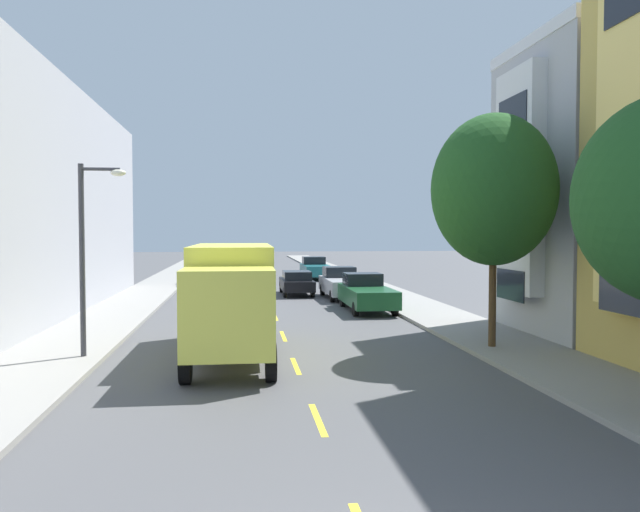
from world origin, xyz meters
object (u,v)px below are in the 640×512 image
(street_tree_second, at_px, (494,190))
(parked_pickup_silver, at_px, (342,284))
(parked_pickup_forest, at_px, (366,293))
(parked_hatchback_white, at_px, (199,275))
(moving_black_sedan, at_px, (297,282))
(parked_hatchback_charcoal, at_px, (208,264))
(street_lamp, at_px, (88,243))
(parked_pickup_teal, at_px, (315,269))
(delivery_box_truck, at_px, (232,293))

(street_tree_second, bearing_deg, parked_pickup_silver, 97.87)
(parked_pickup_forest, height_order, parked_hatchback_white, parked_pickup_forest)
(street_tree_second, bearing_deg, moving_black_sedan, 104.34)
(parked_hatchback_white, bearing_deg, parked_pickup_forest, -59.28)
(parked_hatchback_charcoal, distance_m, parked_pickup_forest, 29.99)
(street_lamp, distance_m, parked_hatchback_white, 25.32)
(parked_pickup_teal, xyz_separation_m, parked_pickup_forest, (0.06, -19.82, 0.00))
(street_lamp, relative_size, parked_pickup_forest, 1.06)
(street_tree_second, relative_size, parked_pickup_silver, 1.38)
(parked_hatchback_charcoal, bearing_deg, parked_pickup_forest, -72.67)
(delivery_box_truck, distance_m, parked_pickup_silver, 16.83)
(parked_hatchback_charcoal, bearing_deg, street_tree_second, -74.38)
(street_lamp, bearing_deg, delivery_box_truck, 2.48)
(street_lamp, xyz_separation_m, moving_black_sedan, (7.72, 17.96, -2.71))
(moving_black_sedan, bearing_deg, parked_pickup_forest, -70.96)
(parked_pickup_teal, height_order, moving_black_sedan, parked_pickup_teal)
(parked_hatchback_white, bearing_deg, parked_pickup_teal, 29.44)
(parked_hatchback_white, bearing_deg, parked_hatchback_charcoal, 90.41)
(street_lamp, relative_size, delivery_box_truck, 0.69)
(parked_hatchback_charcoal, distance_m, moving_black_sedan, 21.85)
(parked_hatchback_charcoal, distance_m, parked_pickup_teal, 12.50)
(parked_pickup_forest, distance_m, moving_black_sedan, 8.14)
(street_tree_second, bearing_deg, street_lamp, 179.84)
(moving_black_sedan, bearing_deg, delivery_box_truck, -101.44)
(street_tree_second, height_order, parked_hatchback_white, street_tree_second)
(street_lamp, distance_m, delivery_box_truck, 4.41)
(street_tree_second, bearing_deg, parked_hatchback_charcoal, 105.62)
(street_tree_second, bearing_deg, delivery_box_truck, 178.51)
(street_tree_second, xyz_separation_m, parked_pickup_silver, (-2.20, 15.90, -4.27))
(parked_hatchback_charcoal, xyz_separation_m, parked_hatchback_white, (0.10, -13.76, 0.00))
(parked_pickup_forest, bearing_deg, moving_black_sedan, 109.04)
(parked_hatchback_charcoal, relative_size, parked_pickup_teal, 0.76)
(parked_pickup_teal, bearing_deg, moving_black_sedan, -102.08)
(delivery_box_truck, bearing_deg, parked_hatchback_white, 95.91)
(street_lamp, distance_m, parked_pickup_silver, 19.00)
(parked_hatchback_white, bearing_deg, street_tree_second, -66.81)
(parked_hatchback_charcoal, xyz_separation_m, moving_black_sedan, (6.28, -20.93, -0.01))
(street_tree_second, height_order, moving_black_sedan, street_tree_second)
(parked_pickup_silver, bearing_deg, parked_hatchback_white, 132.80)
(delivery_box_truck, relative_size, parked_pickup_forest, 1.53)
(parked_pickup_silver, bearing_deg, moving_black_sedan, 138.93)
(street_lamp, height_order, delivery_box_truck, street_lamp)
(moving_black_sedan, bearing_deg, parked_pickup_silver, -41.07)
(parked_pickup_teal, relative_size, moving_black_sedan, 1.18)
(delivery_box_truck, relative_size, parked_hatchback_white, 2.02)
(parked_pickup_silver, xyz_separation_m, parked_hatchback_charcoal, (-8.68, 23.03, -0.07))
(street_lamp, height_order, parked_hatchback_charcoal, street_lamp)
(street_lamp, xyz_separation_m, parked_pickup_forest, (10.38, 10.26, -2.63))
(street_tree_second, xyz_separation_m, parked_hatchback_charcoal, (-10.88, 38.92, -4.34))
(parked_pickup_silver, xyz_separation_m, parked_pickup_forest, (0.25, -5.60, 0.00))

